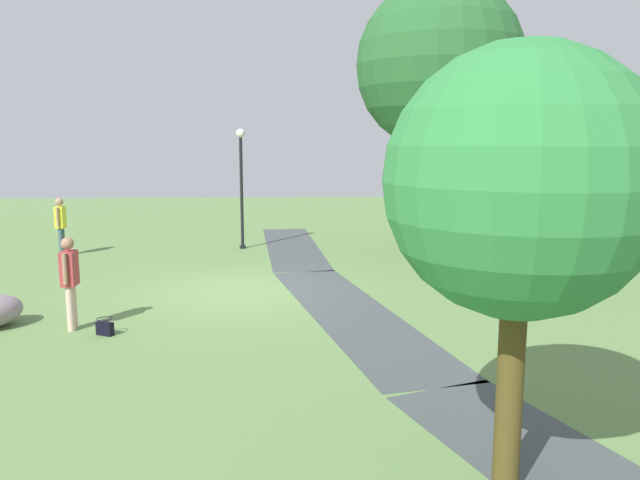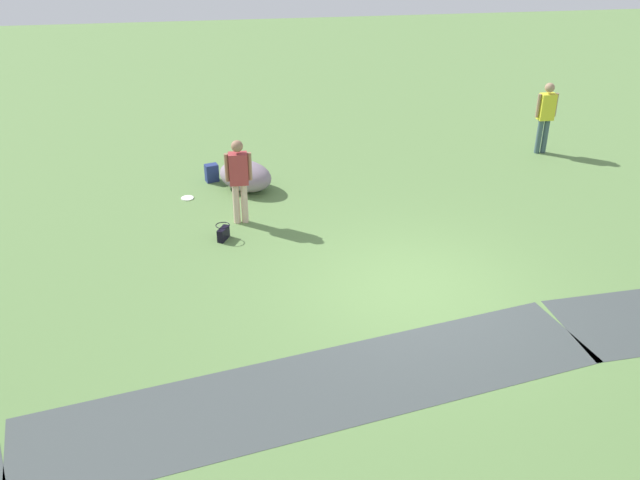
% 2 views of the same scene
% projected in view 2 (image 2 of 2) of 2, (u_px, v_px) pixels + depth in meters
% --- Properties ---
extents(ground_plane, '(48.00, 48.00, 0.00)m').
position_uv_depth(ground_plane, '(414.00, 290.00, 11.61)').
color(ground_plane, '#608448').
extents(footpath_segment_mid, '(8.17, 3.24, 0.01)m').
position_uv_depth(footpath_segment_mid, '(321.00, 389.00, 9.40)').
color(footpath_segment_mid, '#424949').
rests_on(footpath_segment_mid, ground).
extents(lawn_boulder, '(1.54, 1.56, 0.63)m').
position_uv_depth(lawn_boulder, '(245.00, 176.00, 15.12)').
color(lawn_boulder, gray).
rests_on(lawn_boulder, ground).
extents(woman_with_handbag, '(0.52, 0.24, 1.72)m').
position_uv_depth(woman_with_handbag, '(239.00, 176.00, 13.36)').
color(woman_with_handbag, beige).
rests_on(woman_with_handbag, ground).
extents(man_near_boulder, '(0.52, 0.24, 1.75)m').
position_uv_depth(man_near_boulder, '(546.00, 113.00, 16.73)').
color(man_near_boulder, '#3F585D').
rests_on(man_near_boulder, ground).
extents(handbag_on_grass, '(0.36, 0.36, 0.31)m').
position_uv_depth(handbag_on_grass, '(223.00, 233.00, 13.12)').
color(handbag_on_grass, black).
rests_on(handbag_on_grass, ground).
extents(backpack_by_boulder, '(0.33, 0.32, 0.40)m').
position_uv_depth(backpack_by_boulder, '(212.00, 173.00, 15.56)').
color(backpack_by_boulder, navy).
rests_on(backpack_by_boulder, ground).
extents(frisbee_on_grass, '(0.27, 0.27, 0.02)m').
position_uv_depth(frisbee_on_grass, '(187.00, 198.00, 14.82)').
color(frisbee_on_grass, white).
rests_on(frisbee_on_grass, ground).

